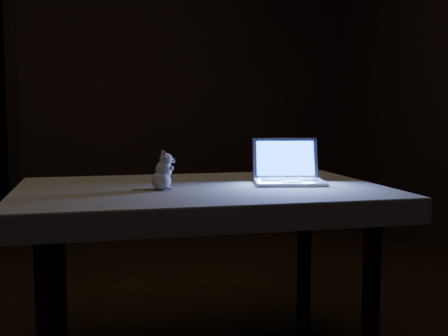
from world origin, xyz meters
name	(u,v)px	position (x,y,z in m)	size (l,w,h in m)	color
back_wall	(92,70)	(0.00, 2.50, 1.30)	(4.50, 0.04, 2.60)	black
table	(201,276)	(0.04, -0.12, 0.34)	(1.27, 0.82, 0.68)	black
tablecloth	(201,200)	(0.03, -0.17, 0.65)	(1.36, 0.90, 0.08)	#BCB699
laptop	(290,161)	(0.39, -0.17, 0.78)	(0.27, 0.23, 0.18)	silver
plush_mouse	(161,171)	(-0.12, -0.16, 0.76)	(0.10, 0.10, 0.14)	silver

